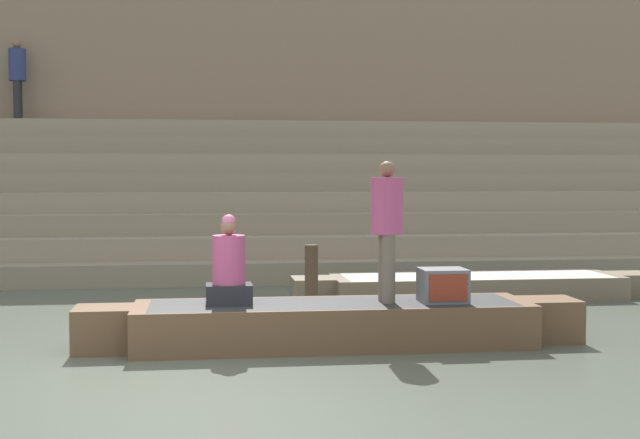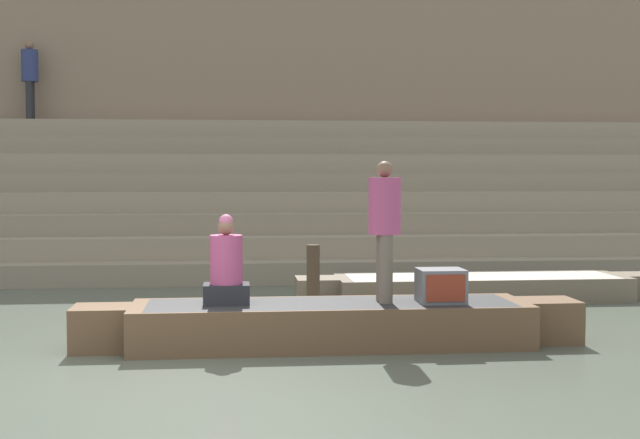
# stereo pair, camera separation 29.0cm
# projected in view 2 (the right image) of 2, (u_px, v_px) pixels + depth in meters

# --- Properties ---
(ground_plane) EXTENTS (120.00, 120.00, 0.00)m
(ground_plane) POSITION_uv_depth(u_px,v_px,m) (144.00, 380.00, 8.58)
(ground_plane) COLOR #566051
(ghat_steps) EXTENTS (36.00, 5.55, 3.20)m
(ghat_steps) POSITION_uv_depth(u_px,v_px,m) (190.00, 213.00, 19.05)
(ghat_steps) COLOR gray
(ghat_steps) RESTS_ON ground
(back_wall) EXTENTS (34.20, 1.28, 7.84)m
(back_wall) POSITION_uv_depth(u_px,v_px,m) (193.00, 94.00, 21.45)
(back_wall) COLOR #937A60
(back_wall) RESTS_ON ground
(rowboat_main) EXTENTS (5.84, 1.30, 0.50)m
(rowboat_main) POSITION_uv_depth(u_px,v_px,m) (331.00, 323.00, 10.27)
(rowboat_main) COLOR brown
(rowboat_main) RESTS_ON ground
(person_standing) EXTENTS (0.37, 0.37, 1.63)m
(person_standing) POSITION_uv_depth(u_px,v_px,m) (385.00, 222.00, 10.28)
(person_standing) COLOR #756656
(person_standing) RESTS_ON rowboat_main
(person_rowing) EXTENTS (0.52, 0.41, 1.03)m
(person_rowing) POSITION_uv_depth(u_px,v_px,m) (226.00, 269.00, 10.17)
(person_rowing) COLOR #28282D
(person_rowing) RESTS_ON rowboat_main
(tv_set) EXTENTS (0.53, 0.47, 0.39)m
(tv_set) POSITION_uv_depth(u_px,v_px,m) (441.00, 286.00, 10.28)
(tv_set) COLOR slate
(tv_set) RESTS_ON rowboat_main
(moored_boat_shore) EXTENTS (5.84, 1.31, 0.37)m
(moored_boat_shore) POSITION_uv_depth(u_px,v_px,m) (480.00, 286.00, 14.06)
(moored_boat_shore) COLOR #756651
(moored_boat_shore) RESTS_ON ground
(mooring_post) EXTENTS (0.19, 0.19, 0.99)m
(mooring_post) POSITION_uv_depth(u_px,v_px,m) (313.00, 280.00, 12.42)
(mooring_post) COLOR #473828
(mooring_post) RESTS_ON ground
(person_on_steps) EXTENTS (0.37, 0.37, 1.78)m
(person_on_steps) POSITION_uv_depth(u_px,v_px,m) (30.00, 74.00, 20.12)
(person_on_steps) COLOR #28282D
(person_on_steps) RESTS_ON ghat_steps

